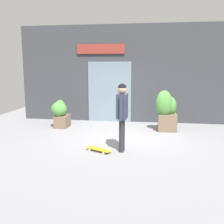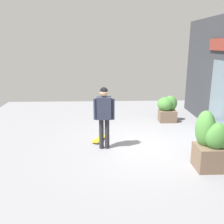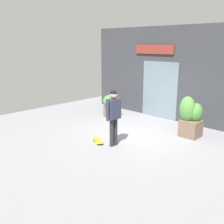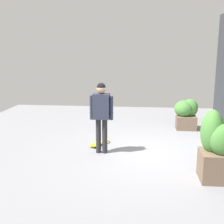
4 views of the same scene
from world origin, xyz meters
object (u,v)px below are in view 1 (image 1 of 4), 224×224
at_px(planter_box_left, 60,113).
at_px(planter_box_right, 167,110).
at_px(skateboard, 99,149).
at_px(skateboarder, 122,110).

bearing_deg(planter_box_left, planter_box_right, 0.58).
xyz_separation_m(planter_box_left, planter_box_right, (3.81, 0.04, 0.17)).
relative_size(skateboard, planter_box_left, 0.74).
height_order(skateboarder, planter_box_right, skateboarder).
distance_m(planter_box_left, planter_box_right, 3.81).
distance_m(skateboarder, skateboard, 1.19).
bearing_deg(planter_box_left, skateboarder, -43.94).
height_order(skateboarder, planter_box_left, skateboarder).
relative_size(skateboarder, planter_box_right, 1.26).
height_order(skateboard, planter_box_left, planter_box_left).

